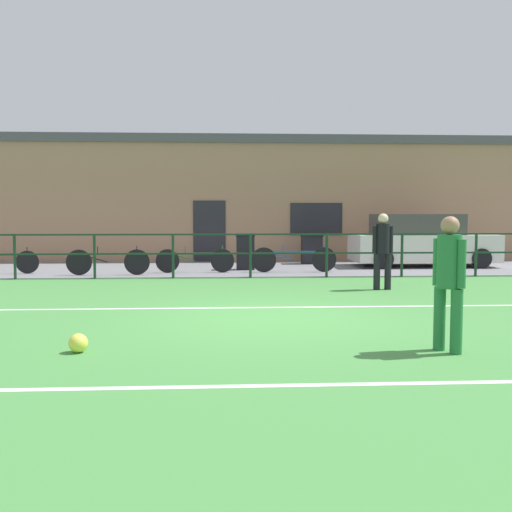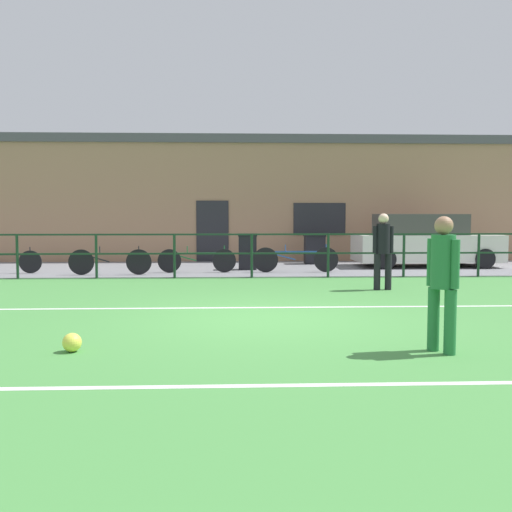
{
  "view_description": "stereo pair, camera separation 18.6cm",
  "coord_description": "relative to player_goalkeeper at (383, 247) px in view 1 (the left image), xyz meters",
  "views": [
    {
      "loc": [
        -0.73,
        -9.36,
        1.68
      ],
      "look_at": [
        0.01,
        3.63,
        0.74
      ],
      "focal_mm": 41.69,
      "sensor_mm": 36.0,
      "label": 1
    },
    {
      "loc": [
        -0.55,
        -9.37,
        1.68
      ],
      "look_at": [
        0.01,
        3.63,
        0.74
      ],
      "focal_mm": 41.69,
      "sensor_mm": 36.0,
      "label": 2
    }
  ],
  "objects": [
    {
      "name": "parked_car_red",
      "position": [
        2.69,
        5.39,
        -0.16
      ],
      "size": [
        4.38,
        1.9,
        1.63
      ],
      "color": "silver",
      "rests_on": "pavement_strip"
    },
    {
      "name": "player_striker",
      "position": [
        -0.79,
        -5.83,
        -0.02
      ],
      "size": [
        0.29,
        0.4,
        1.64
      ],
      "rotation": [
        0.0,
        0.0,
        5.27
      ],
      "color": "#237038",
      "rests_on": "ground"
    },
    {
      "name": "perimeter_fence",
      "position": [
        -2.78,
        2.58,
        -0.2
      ],
      "size": [
        36.07,
        0.07,
        1.15
      ],
      "color": "#193823",
      "rests_on": "ground"
    },
    {
      "name": "player_goalkeeper",
      "position": [
        0.0,
        0.0,
        0.0
      ],
      "size": [
        0.46,
        0.29,
        1.67
      ],
      "rotation": [
        0.0,
        0.0,
        3.17
      ],
      "color": "black",
      "rests_on": "ground"
    },
    {
      "name": "bicycle_parked_2",
      "position": [
        -1.5,
        3.78,
        -0.57
      ],
      "size": [
        2.4,
        0.04,
        0.79
      ],
      "color": "black",
      "rests_on": "pavement_strip"
    },
    {
      "name": "trash_bin_0",
      "position": [
        -0.58,
        6.52,
        -0.44
      ],
      "size": [
        0.68,
        0.58,
        0.97
      ],
      "color": "black",
      "rests_on": "pavement_strip"
    },
    {
      "name": "field_line_hash",
      "position": [
        -2.78,
        -7.13,
        -0.95
      ],
      "size": [
        36.0,
        0.11,
        0.0
      ],
      "primitive_type": "cube",
      "color": "white",
      "rests_on": "ground"
    },
    {
      "name": "bicycle_parked_0",
      "position": [
        -4.27,
        3.78,
        -0.59
      ],
      "size": [
        2.18,
        0.04,
        0.75
      ],
      "color": "black",
      "rests_on": "pavement_strip"
    },
    {
      "name": "pavement_strip",
      "position": [
        -2.78,
        5.08,
        -0.94
      ],
      "size": [
        48.0,
        5.0,
        0.02
      ],
      "primitive_type": "cube",
      "color": "slate",
      "rests_on": "ground"
    },
    {
      "name": "soccer_ball_match",
      "position": [
        -5.25,
        -5.61,
        -0.83
      ],
      "size": [
        0.23,
        0.23,
        0.23
      ],
      "primitive_type": "sphere",
      "color": "#E5E04C",
      "rests_on": "ground"
    },
    {
      "name": "bicycle_parked_1",
      "position": [
        -6.57,
        3.27,
        -0.57
      ],
      "size": [
        2.22,
        0.04,
        0.78
      ],
      "color": "black",
      "rests_on": "pavement_strip"
    },
    {
      "name": "trash_bin_1",
      "position": [
        -2.83,
        4.6,
        -0.4
      ],
      "size": [
        0.55,
        0.47,
        1.06
      ],
      "color": "black",
      "rests_on": "pavement_strip"
    },
    {
      "name": "field_line_touchline",
      "position": [
        -2.78,
        -2.34,
        -0.95
      ],
      "size": [
        36.0,
        0.11,
        0.0
      ],
      "primitive_type": "cube",
      "color": "white",
      "rests_on": "ground"
    },
    {
      "name": "clubhouse_facade",
      "position": [
        -2.78,
        8.78,
        1.24
      ],
      "size": [
        28.0,
        2.56,
        4.36
      ],
      "color": "#A37A5B",
      "rests_on": "ground"
    },
    {
      "name": "ground",
      "position": [
        -2.78,
        -3.42,
        -0.97
      ],
      "size": [
        60.0,
        44.0,
        0.04
      ],
      "primitive_type": "cube",
      "color": "#478C42"
    }
  ]
}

